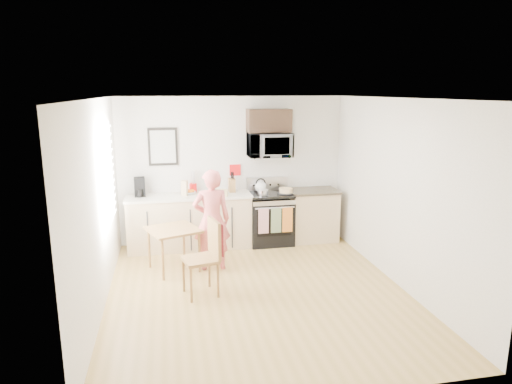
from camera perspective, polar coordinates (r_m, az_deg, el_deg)
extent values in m
plane|color=#A68440|center=(6.40, 0.18, -12.32)|extent=(4.60, 4.60, 0.00)
cube|color=silver|center=(8.19, -2.99, 2.77)|extent=(4.00, 0.04, 2.60)
cube|color=silver|center=(3.84, 7.04, -8.86)|extent=(4.00, 0.04, 2.60)
cube|color=silver|center=(5.92, -19.16, -1.77)|extent=(0.04, 4.60, 2.60)
cube|color=silver|center=(6.65, 17.33, -0.11)|extent=(0.04, 4.60, 2.60)
cube|color=white|center=(5.81, 0.20, 11.63)|extent=(4.00, 4.60, 0.04)
cube|color=silver|center=(6.64, -18.24, 2.01)|extent=(0.02, 1.40, 1.50)
cube|color=white|center=(6.64, -18.15, 2.02)|extent=(0.01, 1.30, 1.40)
cube|color=#D3B887|center=(8.02, -8.29, -3.80)|extent=(2.10, 0.60, 0.90)
cube|color=beige|center=(7.90, -8.39, -0.53)|extent=(2.14, 0.64, 0.04)
cube|color=#D3B887|center=(8.42, 7.07, -2.98)|extent=(0.84, 0.60, 0.90)
cube|color=black|center=(8.30, 7.16, 0.15)|extent=(0.88, 0.64, 0.04)
cube|color=black|center=(8.20, 1.78, -3.77)|extent=(0.76, 0.65, 0.77)
cube|color=black|center=(7.89, 2.30, -3.96)|extent=(0.61, 0.02, 0.45)
cube|color=silver|center=(7.80, 2.31, -1.63)|extent=(0.74, 0.02, 0.14)
cylinder|color=silver|center=(7.77, 2.39, -2.00)|extent=(0.68, 0.02, 0.02)
cube|color=black|center=(8.07, 1.81, -0.27)|extent=(0.76, 0.65, 0.04)
cube|color=silver|center=(8.30, 1.39, 1.09)|extent=(0.76, 0.08, 0.24)
cube|color=silver|center=(7.78, 0.95, -3.65)|extent=(0.18, 0.02, 0.44)
cube|color=#627850|center=(7.83, 2.53, -3.56)|extent=(0.18, 0.02, 0.44)
cube|color=#B75D1B|center=(7.88, 3.95, -3.47)|extent=(0.18, 0.02, 0.44)
imported|color=silver|center=(8.03, 1.68, 5.89)|extent=(0.76, 0.51, 0.42)
cube|color=black|center=(8.03, 1.63, 8.91)|extent=(0.76, 0.35, 0.40)
cube|color=black|center=(8.03, -11.55, 5.57)|extent=(0.50, 0.03, 0.65)
cube|color=silver|center=(8.01, -11.55, 5.56)|extent=(0.42, 0.01, 0.56)
cube|color=red|center=(8.19, -2.63, 2.76)|extent=(0.20, 0.02, 0.20)
imported|color=#C23537|center=(6.95, -5.57, -3.49)|extent=(0.57, 0.38, 1.56)
cube|color=brown|center=(7.01, -10.33, -4.67)|extent=(0.70, 0.70, 0.04)
cylinder|color=brown|center=(6.76, -11.58, -8.32)|extent=(0.04, 0.04, 0.62)
cylinder|color=brown|center=(6.97, -7.09, -7.51)|extent=(0.04, 0.04, 0.62)
cylinder|color=brown|center=(7.28, -13.22, -6.88)|extent=(0.04, 0.04, 0.62)
cylinder|color=brown|center=(7.47, -9.01, -6.18)|extent=(0.04, 0.04, 0.62)
cube|color=brown|center=(6.17, -7.01, -8.39)|extent=(0.52, 0.52, 0.04)
cube|color=brown|center=(6.14, -5.24, -5.78)|extent=(0.14, 0.43, 0.52)
cube|color=#540E11|center=(6.14, -5.01, -5.66)|extent=(0.15, 0.39, 0.43)
cylinder|color=brown|center=(6.06, -8.11, -11.49)|extent=(0.03, 0.03, 0.48)
cylinder|color=brown|center=(6.16, -4.76, -10.99)|extent=(0.03, 0.03, 0.48)
cylinder|color=brown|center=(6.39, -9.05, -10.23)|extent=(0.03, 0.03, 0.48)
cylinder|color=brown|center=(6.48, -5.87, -9.78)|extent=(0.03, 0.03, 0.48)
cube|color=brown|center=(8.05, -3.04, 0.86)|extent=(0.12, 0.16, 0.24)
cylinder|color=red|center=(8.09, -7.87, 0.51)|extent=(0.13, 0.13, 0.16)
imported|color=white|center=(7.96, -8.21, -0.10)|extent=(0.23, 0.23, 0.05)
cube|color=#D5BA80|center=(7.86, -8.93, 0.49)|extent=(0.12, 0.12, 0.26)
cube|color=black|center=(7.97, -14.34, 0.64)|extent=(0.19, 0.23, 0.32)
cylinder|color=black|center=(7.89, -14.34, -0.07)|extent=(0.12, 0.12, 0.12)
cube|color=#DCBD73|center=(7.77, -4.68, -0.10)|extent=(0.32, 0.20, 0.11)
cylinder|color=black|center=(8.03, 3.76, -0.12)|extent=(0.28, 0.28, 0.02)
cylinder|color=#DEC172|center=(8.02, 3.76, 0.21)|extent=(0.23, 0.23, 0.08)
sphere|color=white|center=(8.07, 0.59, 0.66)|extent=(0.20, 0.20, 0.20)
cone|color=white|center=(8.05, 0.59, 1.40)|extent=(0.06, 0.06, 0.06)
torus|color=black|center=(8.06, 0.59, 1.10)|extent=(0.18, 0.02, 0.18)
cylinder|color=silver|center=(7.89, 0.88, -0.04)|extent=(0.18, 0.18, 0.09)
cylinder|color=black|center=(7.75, 0.83, 0.00)|extent=(0.06, 0.16, 0.02)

